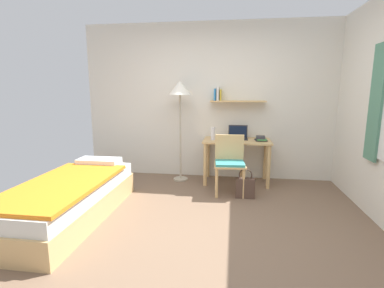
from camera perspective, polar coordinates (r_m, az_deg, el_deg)
The scene contains 10 objects.
ground_plane at distance 3.28m, azimuth 1.11°, elevation -16.53°, with size 5.28×5.28×0.00m, color brown.
wall_back at distance 4.93m, azimuth 4.17°, elevation 8.37°, with size 4.40×0.27×2.60m.
bed at distance 3.72m, azimuth -23.06°, elevation -9.99°, with size 0.85×2.01×0.54m.
desk at distance 4.68m, azimuth 8.87°, elevation -0.71°, with size 1.07×0.58×0.71m.
desk_chair at distance 4.20m, azimuth 7.48°, elevation -3.37°, with size 0.47×0.42×0.85m.
standing_lamp at distance 4.68m, azimuth -2.40°, elevation 9.91°, with size 0.37×0.37×1.64m.
laptop at distance 4.75m, azimuth 9.09°, elevation 1.69°, with size 0.31×0.22×0.22m.
water_bottle at distance 4.58m, azimuth 4.17°, elevation 2.08°, with size 0.07×0.07×0.21m, color silver.
book_stack at distance 4.65m, azimuth 13.52°, elevation 1.06°, with size 0.19×0.23×0.07m.
handbag at distance 4.15m, azimuth 10.51°, elevation -8.44°, with size 0.27×0.11×0.42m.
Camera 1 is at (0.36, -2.89, 1.50)m, focal length 26.84 mm.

